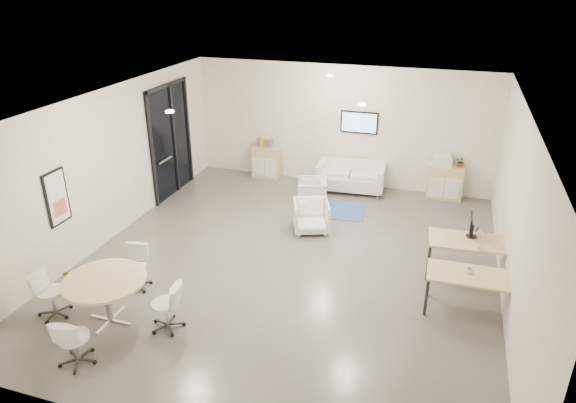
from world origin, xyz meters
The scene contains 21 objects.
room_shell centered at (0.00, 0.00, 1.60)m, with size 9.60×10.60×4.80m.
glass_door centered at (-3.95, 2.51, 1.50)m, with size 0.09×1.90×2.85m.
artwork centered at (-3.97, -1.60, 1.55)m, with size 0.05×0.54×1.04m.
wall_tv centered at (0.50, 4.46, 1.75)m, with size 0.98×0.06×0.58m.
ceiling_spots centered at (-0.20, 0.83, 3.18)m, with size 3.14×4.14×0.03m.
sideboard_left centered at (-2.02, 4.27, 0.44)m, with size 0.79×0.41×0.89m.
sideboard_right centered at (2.82, 4.26, 0.44)m, with size 0.87×0.42×0.87m.
books centered at (-2.06, 4.27, 1.00)m, with size 0.46×0.14×0.22m.
printer centered at (2.68, 4.27, 1.02)m, with size 0.50×0.44×0.32m.
loveseat centered at (0.43, 4.06, 0.36)m, with size 1.81×0.99×0.66m.
blue_rug centered at (0.25, 2.67, 0.01)m, with size 1.61×1.07×0.01m, color #324A9B.
armchair_left centered at (-0.31, 2.86, 0.36)m, with size 0.70×0.66×0.72m, color white.
armchair_right centered at (0.06, 1.44, 0.39)m, with size 0.76×0.71×0.78m, color white.
desk_rear centered at (3.40, 0.49, 0.71)m, with size 1.58×0.88×0.79m.
desk_front centered at (3.39, -0.66, 0.67)m, with size 1.44×0.74×0.74m.
monitor centered at (3.36, 0.64, 1.03)m, with size 0.20×0.50×0.44m.
round_table centered at (-2.26, -2.74, 0.74)m, with size 1.34×1.34×0.82m.
meeting_chairs centered at (-2.26, -2.74, 0.41)m, with size 2.65×2.65×0.82m.
plant_cabinet centered at (3.14, 4.28, 0.98)m, with size 0.25×0.28×0.22m, color #3F7F3F.
plant_floor centered at (-3.70, -2.03, 0.06)m, with size 0.16×0.29×0.13m, color #3F7F3F.
cup centered at (3.36, -0.61, 0.80)m, with size 0.11×0.09×0.11m, color white.
Camera 1 is at (2.71, -8.51, 5.35)m, focal length 32.00 mm.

